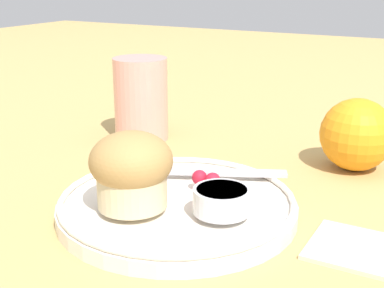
{
  "coord_description": "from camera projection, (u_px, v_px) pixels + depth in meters",
  "views": [
    {
      "loc": [
        0.24,
        -0.43,
        0.22
      ],
      "look_at": [
        -0.01,
        0.02,
        0.06
      ],
      "focal_mm": 50.0,
      "sensor_mm": 36.0,
      "label": 1
    }
  ],
  "objects": [
    {
      "name": "berry_pair",
      "position": [
        206.0,
        179.0,
        0.53
      ],
      "size": [
        0.03,
        0.02,
        0.02
      ],
      "color": "#B7192D",
      "rests_on": "plate"
    },
    {
      "name": "plate",
      "position": [
        177.0,
        205.0,
        0.51
      ],
      "size": [
        0.23,
        0.23,
        0.02
      ],
      "color": "silver",
      "rests_on": "ground_plane"
    },
    {
      "name": "orange_fruit",
      "position": [
        357.0,
        135.0,
        0.62
      ],
      "size": [
        0.08,
        0.08,
        0.08
      ],
      "color": "orange",
      "rests_on": "ground_plane"
    },
    {
      "name": "ground_plane",
      "position": [
        192.0,
        204.0,
        0.54
      ],
      "size": [
        3.0,
        3.0,
        0.0
      ],
      "primitive_type": "plane",
      "color": "tan"
    },
    {
      "name": "cream_ramekin",
      "position": [
        222.0,
        199.0,
        0.47
      ],
      "size": [
        0.05,
        0.05,
        0.02
      ],
      "color": "silver",
      "rests_on": "plate"
    },
    {
      "name": "juice_glass",
      "position": [
        141.0,
        99.0,
        0.73
      ],
      "size": [
        0.07,
        0.07,
        0.11
      ],
      "color": "#E5998C",
      "rests_on": "ground_plane"
    },
    {
      "name": "muffin",
      "position": [
        131.0,
        169.0,
        0.48
      ],
      "size": [
        0.08,
        0.08,
        0.07
      ],
      "color": "beige",
      "rests_on": "plate"
    },
    {
      "name": "butter_knife",
      "position": [
        211.0,
        172.0,
        0.56
      ],
      "size": [
        0.15,
        0.08,
        0.0
      ],
      "rotation": [
        0.0,
        0.0,
        0.43
      ],
      "color": "#B7B7BC",
      "rests_on": "plate"
    }
  ]
}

